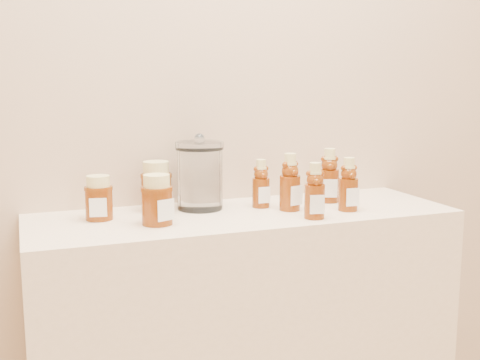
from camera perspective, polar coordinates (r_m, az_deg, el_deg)
name	(u,v)px	position (r m, az deg, el deg)	size (l,w,h in m)	color
wall_back	(221,53)	(1.85, -1.80, 11.93)	(3.50, 0.02, 2.70)	#CAA989
bear_bottle_back_left	(261,180)	(1.76, 2.00, -0.03)	(0.05, 0.05, 0.16)	#5D2307
bear_bottle_back_mid	(290,178)	(1.72, 4.76, 0.17)	(0.06, 0.06, 0.19)	#5D2307
bear_bottle_back_right	(329,172)	(1.85, 8.46, 0.77)	(0.06, 0.06, 0.19)	#5D2307
bear_bottle_front_left	(315,187)	(1.63, 7.11, -0.67)	(0.06, 0.06, 0.17)	#5D2307
bear_bottle_front_right	(349,181)	(1.74, 10.25, -0.07)	(0.06, 0.06, 0.17)	#5D2307
honey_jar_left	(99,198)	(1.65, -13.25, -1.64)	(0.08, 0.08, 0.12)	#5D2307
honey_jar_back	(156,186)	(1.73, -7.93, -0.57)	(0.09, 0.09, 0.14)	#5D2307
honey_jar_front	(157,200)	(1.57, -7.89, -1.86)	(0.08, 0.08, 0.13)	#5D2307
glass_canister	(200,173)	(1.74, -3.83, 0.69)	(0.14, 0.14, 0.21)	white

